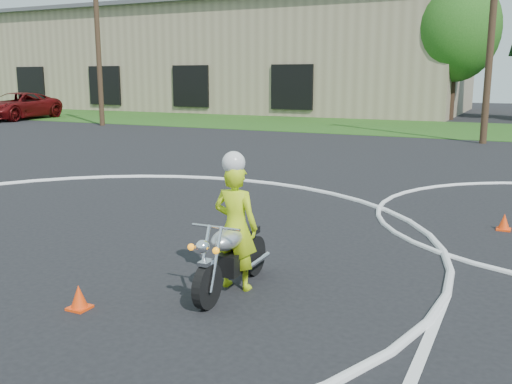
% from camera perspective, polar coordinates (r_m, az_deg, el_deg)
% --- Properties ---
extents(grass_strip, '(120.00, 10.00, 0.02)m').
position_cam_1_polar(grass_strip, '(31.99, 13.59, 6.33)').
color(grass_strip, '#1E4714').
rests_on(grass_strip, ground).
extents(course_markings, '(19.05, 19.05, 0.12)m').
position_cam_1_polar(course_markings, '(10.04, -2.59, -4.15)').
color(course_markings, silver).
rests_on(course_markings, ground).
extents(primary_motorcycle, '(0.65, 1.85, 0.97)m').
position_cam_1_polar(primary_motorcycle, '(7.30, -2.50, -6.40)').
color(primary_motorcycle, black).
rests_on(primary_motorcycle, ground).
extents(rider_primary_grp, '(0.60, 0.40, 1.80)m').
position_cam_1_polar(rider_primary_grp, '(7.31, -2.06, -3.14)').
color(rider_primary_grp, '#BDDD17').
rests_on(rider_primary_grp, ground).
extents(pickup_grp, '(3.58, 6.42, 1.70)m').
position_cam_1_polar(pickup_grp, '(39.82, -22.81, 7.93)').
color(pickup_grp, '#53090A').
rests_on(pickup_grp, ground).
extents(traffic_cones, '(18.14, 12.77, 0.30)m').
position_cam_1_polar(traffic_cones, '(7.61, -0.97, -8.31)').
color(traffic_cones, '#FF410D').
rests_on(traffic_cones, ground).
extents(warehouse, '(41.00, 17.00, 8.30)m').
position_cam_1_polar(warehouse, '(50.64, -3.56, 13.12)').
color(warehouse, tan).
rests_on(warehouse, ground).
extents(utility_poles, '(41.60, 1.12, 10.00)m').
position_cam_1_polar(utility_poles, '(25.33, 22.63, 16.28)').
color(utility_poles, '#473321').
rests_on(utility_poles, ground).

